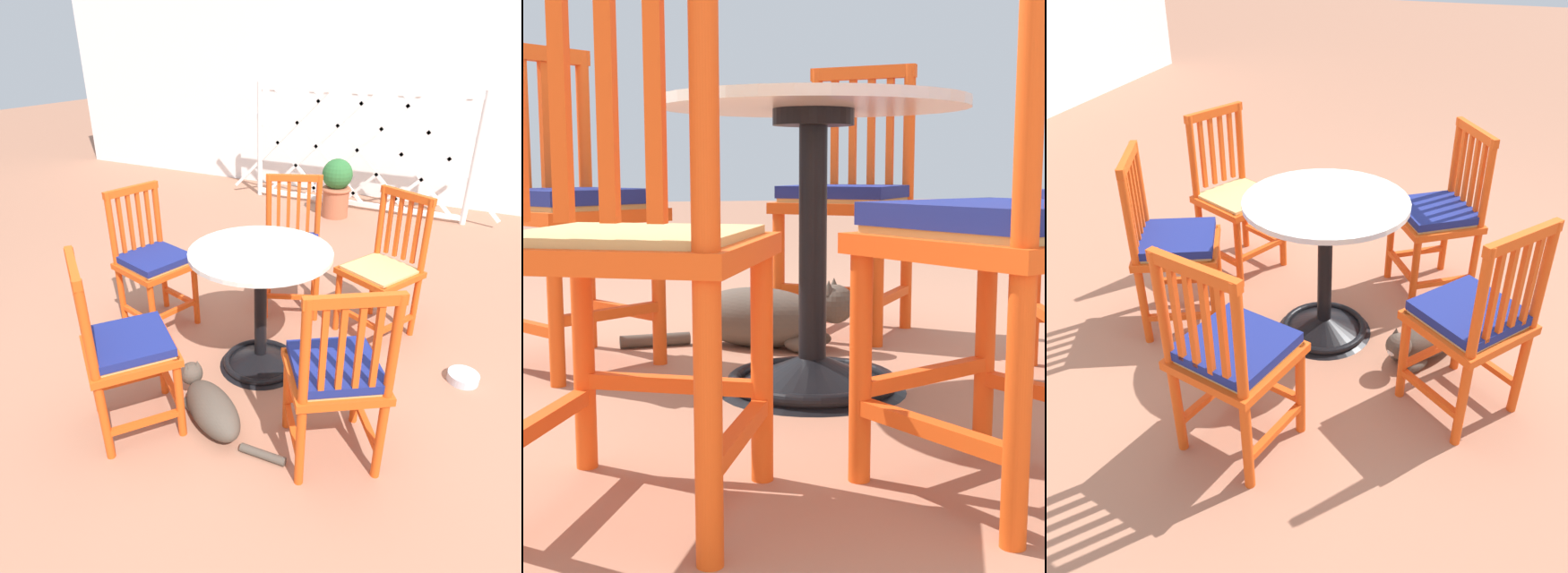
% 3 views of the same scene
% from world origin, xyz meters
% --- Properties ---
extents(ground_plane, '(24.00, 24.00, 0.00)m').
position_xyz_m(ground_plane, '(0.00, 0.00, 0.00)').
color(ground_plane, '#A36B51').
extents(cafe_table, '(0.76, 0.76, 0.73)m').
position_xyz_m(cafe_table, '(-0.13, 0.25, 0.28)').
color(cafe_table, black).
rests_on(cafe_table, ground_plane).
extents(orange_chair_at_corner, '(0.55, 0.55, 0.91)m').
position_xyz_m(orange_chair_at_corner, '(0.46, -0.21, 0.45)').
color(orange_chair_at_corner, '#E04C14').
rests_on(orange_chair_at_corner, ground_plane).
extents(orange_chair_near_fence, '(0.53, 0.53, 0.91)m').
position_xyz_m(orange_chair_near_fence, '(0.37, 0.93, 0.43)').
color(orange_chair_near_fence, '#E04C14').
rests_on(orange_chair_near_fence, ground_plane).
extents(orange_chair_by_planter, '(0.52, 0.52, 0.91)m').
position_xyz_m(orange_chair_by_planter, '(-0.27, 0.98, 0.45)').
color(orange_chair_by_planter, '#E04C14').
rests_on(orange_chair_by_planter, ground_plane).
extents(orange_chair_facing_out, '(0.49, 0.49, 0.91)m').
position_xyz_m(orange_chair_facing_out, '(-0.96, 0.36, 0.45)').
color(orange_chair_facing_out, '#E04C14').
rests_on(orange_chair_facing_out, ground_plane).
extents(orange_chair_tucked_in, '(0.56, 0.56, 0.91)m').
position_xyz_m(orange_chair_tucked_in, '(-0.47, -0.46, 0.45)').
color(orange_chair_tucked_in, '#E04C14').
rests_on(orange_chair_tucked_in, ground_plane).
extents(tabby_cat, '(0.71, 0.40, 0.23)m').
position_xyz_m(tabby_cat, '(-0.15, -0.28, 0.10)').
color(tabby_cat, '#4C4238').
rests_on(tabby_cat, ground_plane).
extents(pet_water_bowl, '(0.17, 0.17, 0.05)m').
position_xyz_m(pet_water_bowl, '(0.95, 0.63, 0.03)').
color(pet_water_bowl, silver).
rests_on(pet_water_bowl, ground_plane).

